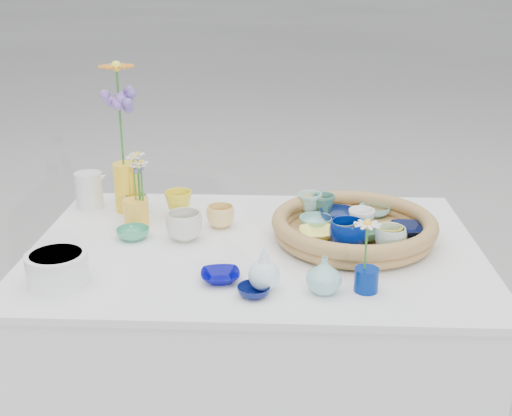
{
  "coord_description": "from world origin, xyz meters",
  "views": [
    {
      "loc": [
        0.07,
        -1.67,
        1.5
      ],
      "look_at": [
        0.0,
        0.02,
        0.87
      ],
      "focal_mm": 45.0,
      "sensor_mm": 36.0,
      "label": 1
    }
  ],
  "objects": [
    {
      "name": "tray_ceramic_2",
      "position": [
        0.37,
        -0.05,
        0.82
      ],
      "size": [
        0.09,
        0.09,
        0.06
      ],
      "primitive_type": "imported",
      "rotation": [
        0.0,
        0.0,
        0.34
      ],
      "color": "gold",
      "rests_on": "wicker_tray"
    },
    {
      "name": "loose_ceramic_0",
      "position": [
        -0.25,
        0.23,
        0.81
      ],
      "size": [
        0.11,
        0.11,
        0.08
      ],
      "primitive_type": "imported",
      "rotation": [
        0.0,
        0.0,
        0.34
      ],
      "color": "yellow",
      "rests_on": "display_table"
    },
    {
      "name": "hydrangea",
      "position": [
        -0.43,
        0.26,
        1.02
      ],
      "size": [
        0.1,
        0.1,
        0.28
      ],
      "primitive_type": null,
      "rotation": [
        0.0,
        0.0,
        0.37
      ],
      "color": "#6852AB",
      "rests_on": "tall_vase_yellow"
    },
    {
      "name": "bud_vase_cobalt",
      "position": [
        0.28,
        -0.26,
        0.79
      ],
      "size": [
        0.07,
        0.07,
        0.06
      ],
      "primitive_type": "cylinder",
      "rotation": [
        0.0,
        0.0,
        0.12
      ],
      "color": "navy",
      "rests_on": "display_table"
    },
    {
      "name": "loose_ceramic_4",
      "position": [
        -0.08,
        -0.23,
        0.78
      ],
      "size": [
        0.11,
        0.11,
        0.02
      ],
      "primitive_type": "imported",
      "rotation": [
        0.0,
        0.0,
        0.15
      ],
      "color": "#000073",
      "rests_on": "display_table"
    },
    {
      "name": "white_pitcher",
      "position": [
        -0.56,
        0.29,
        0.82
      ],
      "size": [
        0.14,
        0.11,
        0.12
      ],
      "primitive_type": null,
      "rotation": [
        0.0,
        0.0,
        0.22
      ],
      "color": "silver",
      "rests_on": "display_table"
    },
    {
      "name": "tray_ceramic_12",
      "position": [
        0.2,
        0.2,
        0.82
      ],
      "size": [
        0.08,
        0.08,
        0.07
      ],
      "primitive_type": "imported",
      "rotation": [
        0.0,
        0.0,
        -0.09
      ],
      "color": "#3E755E",
      "rests_on": "wicker_tray"
    },
    {
      "name": "loose_ceramic_6",
      "position": [
        0.01,
        -0.3,
        0.78
      ],
      "size": [
        0.09,
        0.09,
        0.02
      ],
      "primitive_type": "imported",
      "rotation": [
        0.0,
        0.0,
        -0.19
      ],
      "color": "#09124E",
      "rests_on": "display_table"
    },
    {
      "name": "daisy_cup",
      "position": [
        -0.37,
        0.13,
        0.81
      ],
      "size": [
        0.1,
        0.1,
        0.08
      ],
      "primitive_type": "cylinder",
      "rotation": [
        0.0,
        0.0,
        0.28
      ],
      "color": "yellow",
      "rests_on": "display_table"
    },
    {
      "name": "loose_ceramic_2",
      "position": [
        -0.36,
        0.03,
        0.78
      ],
      "size": [
        0.11,
        0.11,
        0.03
      ],
      "primitive_type": "imported",
      "rotation": [
        0.0,
        0.0,
        0.11
      ],
      "color": "#3C9A71",
      "rests_on": "display_table"
    },
    {
      "name": "tray_ceramic_3",
      "position": [
        0.3,
        0.02,
        0.8
      ],
      "size": [
        0.12,
        0.12,
        0.03
      ],
      "primitive_type": "imported",
      "rotation": [
        0.0,
        0.0,
        -0.08
      ],
      "color": "#4D825E",
      "rests_on": "wicker_tray"
    },
    {
      "name": "tray_ceramic_9",
      "position": [
        0.25,
        -0.05,
        0.82
      ],
      "size": [
        0.13,
        0.13,
        0.08
      ],
      "primitive_type": "imported",
      "rotation": [
        0.0,
        0.0,
        -0.41
      ],
      "color": "navy",
      "rests_on": "wicker_tray"
    },
    {
      "name": "bud_vase_paleblue",
      "position": [
        0.03,
        -0.27,
        0.82
      ],
      "size": [
        0.1,
        0.1,
        0.12
      ],
      "primitive_type": null,
      "rotation": [
        0.0,
        0.0,
        0.27
      ],
      "color": "#CCECF7",
      "rests_on": "display_table"
    },
    {
      "name": "tray_ceramic_0",
      "position": [
        0.24,
        0.15,
        0.8
      ],
      "size": [
        0.14,
        0.14,
        0.03
      ],
      "primitive_type": "imported",
      "rotation": [
        0.0,
        0.0,
        0.3
      ],
      "color": "navy",
      "rests_on": "wicker_tray"
    },
    {
      "name": "tray_ceramic_7",
      "position": [
        0.3,
        0.06,
        0.82
      ],
      "size": [
        0.1,
        0.1,
        0.07
      ],
      "primitive_type": "imported",
      "rotation": [
        0.0,
        0.0,
        -0.31
      ],
      "color": "white",
      "rests_on": "wicker_tray"
    },
    {
      "name": "tray_ceramic_11",
      "position": [
        0.37,
        -0.06,
        0.82
      ],
      "size": [
        0.1,
        0.1,
        0.07
      ],
      "primitive_type": "imported",
      "rotation": [
        0.0,
        0.0,
        -0.19
      ],
      "color": "#A9CEC4",
      "rests_on": "wicker_tray"
    },
    {
      "name": "tray_ceramic_4",
      "position": [
        0.24,
        -0.01,
        0.81
      ],
      "size": [
        0.09,
        0.09,
        0.06
      ],
      "primitive_type": "imported",
      "rotation": [
        0.0,
        0.0,
        -0.41
      ],
      "color": "slate",
      "rests_on": "wicker_tray"
    },
    {
      "name": "bud_vase_seafoam",
      "position": [
        0.18,
        -0.27,
        0.81
      ],
      "size": [
        0.1,
        0.1,
        0.09
      ],
      "primitive_type": "imported",
      "rotation": [
        0.0,
        0.0,
        0.18
      ],
      "color": "#89C2C0",
      "rests_on": "display_table"
    },
    {
      "name": "tray_ceramic_6",
      "position": [
        0.16,
        0.2,
        0.82
      ],
      "size": [
        0.09,
        0.09,
        0.07
      ],
      "primitive_type": "imported",
      "rotation": [
        0.0,
        0.0,
        0.21
      ],
      "color": "#9CCCC2",
      "rests_on": "wicker_tray"
    },
    {
      "name": "fluted_bowl",
      "position": [
        -0.48,
        -0.26,
        0.8
      ],
      "size": [
        0.19,
        0.19,
        0.08
      ],
      "primitive_type": null,
      "rotation": [
        0.0,
        0.0,
        0.29
      ],
      "color": "white",
      "rests_on": "display_table"
    },
    {
      "name": "single_daisy",
      "position": [
        0.27,
        -0.26,
        0.88
      ],
      "size": [
        0.1,
        0.1,
        0.13
      ],
      "primitive_type": null,
      "rotation": [
        0.0,
        0.0,
        -0.35
      ],
      "color": "white",
      "rests_on": "bud_vase_cobalt"
    },
    {
      "name": "wicker_tray",
      "position": [
        0.28,
        0.05,
        0.8
      ],
      "size": [
        0.47,
        0.47,
        0.08
      ],
      "primitive_type": null,
      "color": "brown",
      "rests_on": "display_table"
    },
    {
      "name": "loose_ceramic_5",
      "position": [
        -0.39,
        0.24,
        0.8
      ],
      "size": [
        0.09,
        0.09,
        0.06
      ],
      "primitive_type": "imported",
      "rotation": [
        0.0,
        0.0,
        -0.07
      ],
      "color": "#ABC9C5",
      "rests_on": "display_table"
    },
    {
      "name": "tall_vase_yellow",
      "position": [
        -0.42,
        0.27,
        0.84
      ],
      "size": [
        0.11,
        0.11,
        0.16
      ],
      "primitive_type": "cylinder",
      "rotation": [
        0.0,
        0.0,
        -0.4
      ],
      "color": "yellow",
      "rests_on": "display_table"
    },
    {
      "name": "loose_ceramic_1",
      "position": [
        -0.11,
        0.14,
        0.8
      ],
      "size": [
        0.11,
        0.11,
        0.07
      ],
      "primitive_type": "imported",
      "rotation": [
        0.0,
        0.0,
        -0.31
      ],
      "color": "#E8BF6A",
      "rests_on": "display_table"
    },
    {
      "name": "gerbera",
      "position": [
        -0.43,
        0.26,
        1.08
      ],
      "size": [
        0.15,
        0.15,
        0.32
      ],
      "primitive_type": null,
      "rotation": [
        0.0,
        0.0,
        -0.24
      ],
      "color": "orange",
      "rests_on": "tall_vase_yellow"
    },
    {
      "name": "daisy_posy",
      "position": [
        -0.36,
        0.14,
        0.92
      ],
      "size": [
        0.1,
        0.1,
        0.14
      ],
      "primitive_type": null,
      "rotation": [
        0.0,
        0.0,
        -0.39
      ],
      "color": "silver",
      "rests_on": "daisy_cup"
    },
    {
      "name": "tray_ceramic_1",
      "position": [
        0.44,
        0.06,
        0.8
      ],
      "size": [
        0.11,
        0.11,
        0.03
      ],
      "primitive_type": "imported",
      "rotation": [
        0.0,
        0.0,
        -0.06
      ],
      "color": "black",
      "rests_on": "wicker_tray"
    },
    {
      "name": "tray_ceramic_8",
      "position": [
        0.36,
        0.21,
        0.8
      ],
      "size": [
        0.12,
        0.12,
        0.03
      ],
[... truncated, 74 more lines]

